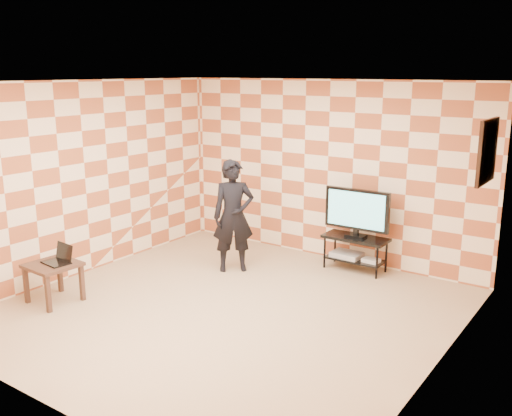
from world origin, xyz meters
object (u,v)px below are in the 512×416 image
at_px(tv, 357,211).
at_px(person, 233,216).
at_px(side_table, 53,270).
at_px(tv_stand, 355,246).

distance_m(tv, person, 1.75).
relative_size(tv, side_table, 1.61).
height_order(side_table, person, person).
xyz_separation_m(side_table, person, (1.14, 2.21, 0.39)).
xyz_separation_m(tv, side_table, (-2.58, -3.21, -0.48)).
xyz_separation_m(tv_stand, side_table, (-2.58, -3.21, 0.05)).
xyz_separation_m(tv, person, (-1.44, -0.99, -0.08)).
distance_m(tv, side_table, 4.14).
distance_m(side_table, person, 2.52).
bearing_deg(side_table, person, 62.82).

